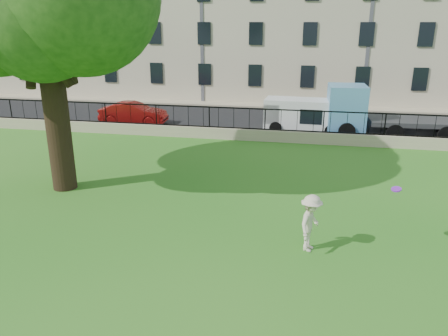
% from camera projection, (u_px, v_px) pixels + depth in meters
% --- Properties ---
extents(ground, '(120.00, 120.00, 0.00)m').
position_uv_depth(ground, '(217.00, 251.00, 12.06)').
color(ground, '#28771C').
rests_on(ground, ground).
extents(retaining_wall, '(50.00, 0.40, 0.60)m').
position_uv_depth(retaining_wall, '(265.00, 135.00, 23.12)').
color(retaining_wall, tan).
rests_on(retaining_wall, ground).
extents(iron_railing, '(50.00, 0.05, 1.13)m').
position_uv_depth(iron_railing, '(265.00, 120.00, 22.85)').
color(iron_railing, black).
rests_on(iron_railing, retaining_wall).
extents(street, '(60.00, 9.00, 0.01)m').
position_uv_depth(street, '(273.00, 122.00, 27.59)').
color(street, black).
rests_on(street, ground).
extents(sidewalk, '(60.00, 1.40, 0.12)m').
position_uv_depth(sidewalk, '(279.00, 106.00, 32.40)').
color(sidewalk, tan).
rests_on(sidewalk, ground).
extents(building_row, '(56.40, 10.40, 13.80)m').
position_uv_depth(building_row, '(288.00, 10.00, 35.49)').
color(building_row, beige).
rests_on(building_row, ground).
extents(man, '(0.89, 1.18, 1.62)m').
position_uv_depth(man, '(311.00, 223.00, 11.87)').
color(man, beige).
rests_on(man, ground).
extents(frisbee, '(0.29, 0.30, 0.12)m').
position_uv_depth(frisbee, '(396.00, 189.00, 11.72)').
color(frisbee, purple).
extents(red_sedan, '(4.15, 1.66, 1.34)m').
position_uv_depth(red_sedan, '(134.00, 113.00, 26.79)').
color(red_sedan, maroon).
rests_on(red_sedan, street).
extents(white_van, '(4.56, 1.97, 1.88)m').
position_uv_depth(white_van, '(305.00, 116.00, 24.78)').
color(white_van, silver).
rests_on(white_van, street).
extents(blue_truck, '(6.63, 2.61, 2.74)m').
position_uv_depth(blue_truck, '(389.00, 111.00, 23.80)').
color(blue_truck, '#5899CF').
rests_on(blue_truck, street).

